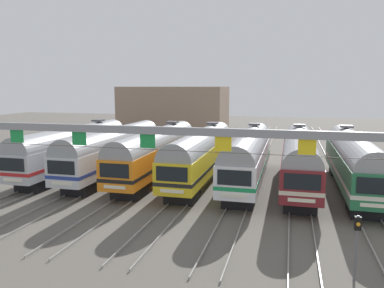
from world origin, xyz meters
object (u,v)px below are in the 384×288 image
(commuter_train_yellow, at_px, (201,153))
(commuter_train_green, at_px, (353,159))
(commuter_train_orange, at_px, (156,151))
(catenary_gantry, at_px, (148,144))
(commuter_train_silver, at_px, (114,149))
(commuter_train_stainless, at_px, (75,147))
(commuter_train_white, at_px, (249,155))
(commuter_train_maroon, at_px, (299,157))
(yard_signal_mast, at_px, (357,236))

(commuter_train_yellow, bearing_deg, commuter_train_green, 0.00)
(commuter_train_orange, relative_size, catenary_gantry, 0.58)
(commuter_train_yellow, bearing_deg, commuter_train_silver, -179.97)
(commuter_train_stainless, bearing_deg, commuter_train_yellow, 0.00)
(commuter_train_white, height_order, catenary_gantry, catenary_gantry)
(commuter_train_silver, height_order, catenary_gantry, catenary_gantry)
(commuter_train_stainless, xyz_separation_m, commuter_train_green, (26.10, 0.00, 0.00))
(commuter_train_maroon, distance_m, yard_signal_mast, 16.38)
(commuter_train_maroon, distance_m, catenary_gantry, 16.30)
(commuter_train_white, distance_m, commuter_train_green, 8.70)
(commuter_train_stainless, xyz_separation_m, catenary_gantry, (13.05, -13.50, 2.77))
(commuter_train_maroon, relative_size, commuter_train_green, 1.00)
(commuter_train_silver, distance_m, commuter_train_yellow, 8.70)
(commuter_train_silver, distance_m, commuter_train_maroon, 17.40)
(commuter_train_yellow, bearing_deg, commuter_train_maroon, 0.00)
(commuter_train_stainless, height_order, commuter_train_white, same)
(commuter_train_stainless, relative_size, commuter_train_white, 1.00)
(commuter_train_stainless, distance_m, commuter_train_green, 26.10)
(commuter_train_maroon, bearing_deg, commuter_train_orange, 180.00)
(commuter_train_silver, height_order, commuter_train_white, commuter_train_white)
(commuter_train_maroon, xyz_separation_m, yard_signal_mast, (2.17, -16.22, -0.55))
(commuter_train_stainless, relative_size, commuter_train_orange, 1.00)
(commuter_train_silver, xyz_separation_m, commuter_train_orange, (4.35, 0.00, 0.00))
(commuter_train_orange, bearing_deg, yard_signal_mast, -46.82)
(commuter_train_stainless, height_order, commuter_train_maroon, same)
(commuter_train_stainless, distance_m, commuter_train_white, 17.40)
(commuter_train_white, bearing_deg, commuter_train_stainless, 180.00)
(commuter_train_white, distance_m, catenary_gantry, 14.45)
(commuter_train_orange, distance_m, yard_signal_mast, 22.26)
(commuter_train_white, relative_size, catenary_gantry, 0.58)
(catenary_gantry, xyz_separation_m, yard_signal_mast, (10.87, -2.73, -3.32))
(commuter_train_white, height_order, yard_signal_mast, commuter_train_white)
(commuter_train_stainless, xyz_separation_m, yard_signal_mast, (23.92, -16.22, -0.55))
(commuter_train_orange, xyz_separation_m, yard_signal_mast, (15.22, -16.22, -0.55))
(yard_signal_mast, bearing_deg, commuter_train_maroon, 97.63)
(commuter_train_silver, relative_size, catenary_gantry, 0.58)
(catenary_gantry, bearing_deg, commuter_train_green, 45.97)
(commuter_train_orange, xyz_separation_m, commuter_train_green, (17.40, 0.00, 0.00))
(commuter_train_orange, height_order, commuter_train_white, same)
(commuter_train_green, bearing_deg, catenary_gantry, -134.03)
(commuter_train_stainless, relative_size, yard_signal_mast, 5.88)
(commuter_train_silver, distance_m, catenary_gantry, 16.29)
(commuter_train_green, distance_m, yard_signal_mast, 16.38)
(commuter_train_orange, distance_m, commuter_train_yellow, 4.35)
(commuter_train_yellow, xyz_separation_m, commuter_train_white, (4.35, 0.00, 0.00))
(commuter_train_stainless, bearing_deg, commuter_train_orange, 0.00)
(commuter_train_silver, relative_size, commuter_train_yellow, 1.00)
(commuter_train_silver, xyz_separation_m, commuter_train_green, (21.75, 0.00, 0.00))
(commuter_train_stainless, relative_size, commuter_train_maroon, 1.00)
(commuter_train_yellow, distance_m, commuter_train_green, 13.05)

